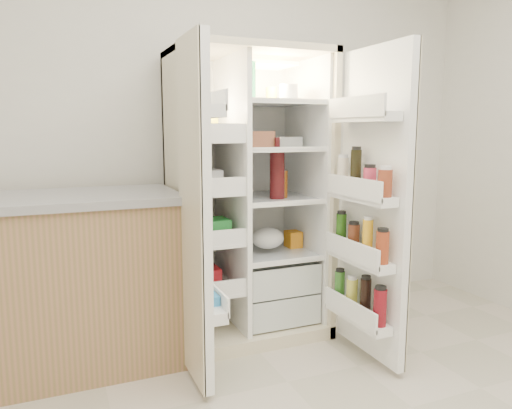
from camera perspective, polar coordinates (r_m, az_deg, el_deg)
name	(u,v)px	position (r m, az deg, el deg)	size (l,w,h in m)	color
wall_back	(218,125)	(3.41, -4.53, 9.34)	(4.00, 0.02, 2.70)	silver
refrigerator	(247,218)	(3.17, -1.06, -1.58)	(0.92, 0.70, 1.80)	beige
freezer_door	(196,216)	(2.41, -7.10, -1.36)	(0.15, 0.40, 1.72)	white
fridge_door	(371,211)	(2.77, 13.39, -0.79)	(0.17, 0.58, 1.72)	white
kitchen_counter	(56,282)	(2.90, -22.42, -8.47)	(1.33, 0.71, 0.97)	#9E6F4F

